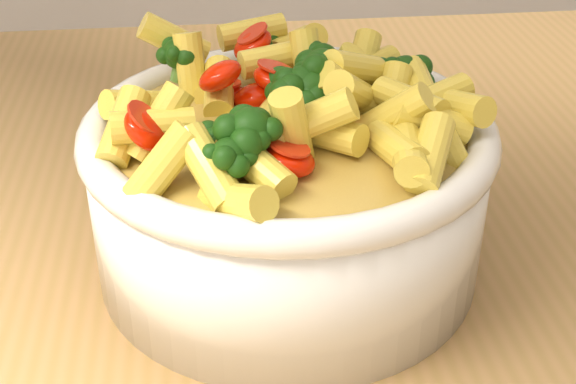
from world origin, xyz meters
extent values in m
cube|color=#A77A47|center=(0.00, 0.00, 0.88)|extent=(1.20, 0.80, 0.04)
cylinder|color=white|center=(0.06, -0.07, 0.95)|extent=(0.24, 0.24, 0.10)
ellipsoid|color=white|center=(0.06, -0.07, 0.92)|extent=(0.22, 0.22, 0.04)
torus|color=white|center=(0.06, -0.07, 1.00)|extent=(0.25, 0.25, 0.02)
ellipsoid|color=gold|center=(0.06, -0.07, 1.00)|extent=(0.21, 0.21, 0.02)
camera|label=1|loc=(0.01, -0.49, 1.21)|focal=50.00mm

